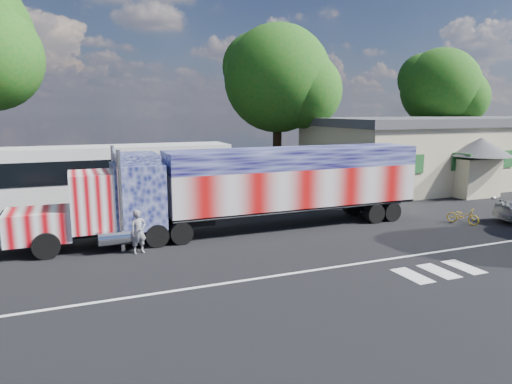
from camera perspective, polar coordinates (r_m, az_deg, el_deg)
name	(u,v)px	position (r m, az deg, el deg)	size (l,w,h in m)	color
ground	(282,247)	(19.62, 3.32, -6.91)	(100.00, 100.00, 0.00)	black
lane_markings	(369,270)	(17.38, 13.95, -9.47)	(30.00, 2.67, 0.01)	silver
semi_truck	(249,186)	(21.85, -0.87, 0.72)	(19.77, 3.12, 4.21)	black
coach_bus	(112,179)	(26.63, -17.56, 1.55)	(13.15, 3.06, 3.83)	silver
hall_building	(451,150)	(39.58, 23.14, 4.81)	(22.40, 12.80, 5.20)	#C6B894
woman	(138,232)	(19.19, -14.49, -4.83)	(0.66, 0.43, 1.80)	slate
bicycle	(463,216)	(25.73, 24.45, -2.74)	(0.55, 1.58, 0.83)	gold
tree_far_ne	(442,89)	(48.12, 22.20, 11.88)	(7.86, 7.49, 11.61)	black
tree_ne_a	(280,79)	(36.85, 2.97, 13.89)	(8.83, 8.41, 12.41)	black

